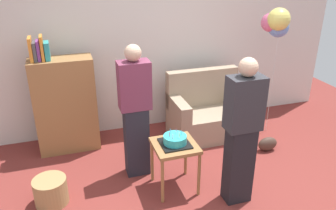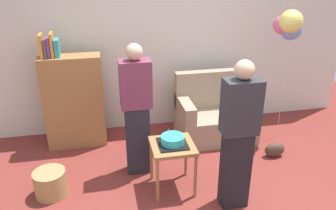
{
  "view_description": "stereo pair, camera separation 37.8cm",
  "coord_description": "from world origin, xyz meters",
  "px_view_note": "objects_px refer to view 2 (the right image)",
  "views": [
    {
      "loc": [
        -1.29,
        -2.75,
        2.51
      ],
      "look_at": [
        -0.21,
        0.59,
        0.95
      ],
      "focal_mm": 36.39,
      "sensor_mm": 36.0,
      "label": 1
    },
    {
      "loc": [
        -0.92,
        -2.85,
        2.51
      ],
      "look_at": [
        -0.21,
        0.59,
        0.95
      ],
      "focal_mm": 36.39,
      "sensor_mm": 36.0,
      "label": 2
    }
  ],
  "objects_px": {
    "side_table": "(173,151)",
    "balloon_bunch": "(289,25)",
    "handbag": "(275,150)",
    "couch": "(215,115)",
    "person_holding_cake": "(238,136)",
    "bookshelf": "(74,100)",
    "wicker_basket": "(50,183)",
    "person_blowing_candles": "(137,110)",
    "birthday_cake": "(173,140)"
  },
  "relations": [
    {
      "from": "side_table",
      "to": "balloon_bunch",
      "type": "xyz_separation_m",
      "value": [
        1.75,
        0.9,
        1.17
      ]
    },
    {
      "from": "person_blowing_candles",
      "to": "handbag",
      "type": "relative_size",
      "value": 5.82
    },
    {
      "from": "side_table",
      "to": "person_holding_cake",
      "type": "relative_size",
      "value": 0.36
    },
    {
      "from": "bookshelf",
      "to": "side_table",
      "type": "distance_m",
      "value": 1.72
    },
    {
      "from": "person_holding_cake",
      "to": "birthday_cake",
      "type": "bearing_deg",
      "value": -8.13
    },
    {
      "from": "person_blowing_candles",
      "to": "birthday_cake",
      "type": "bearing_deg",
      "value": -30.47
    },
    {
      "from": "bookshelf",
      "to": "birthday_cake",
      "type": "bearing_deg",
      "value": -49.44
    },
    {
      "from": "side_table",
      "to": "person_holding_cake",
      "type": "height_order",
      "value": "person_holding_cake"
    },
    {
      "from": "couch",
      "to": "wicker_basket",
      "type": "xyz_separation_m",
      "value": [
        -2.25,
        -0.94,
        -0.19
      ]
    },
    {
      "from": "couch",
      "to": "wicker_basket",
      "type": "relative_size",
      "value": 3.06
    },
    {
      "from": "bookshelf",
      "to": "handbag",
      "type": "xyz_separation_m",
      "value": [
        2.61,
        -0.92,
        -0.57
      ]
    },
    {
      "from": "couch",
      "to": "person_holding_cake",
      "type": "distance_m",
      "value": 1.6
    },
    {
      "from": "bookshelf",
      "to": "person_holding_cake",
      "type": "bearing_deg",
      "value": -44.94
    },
    {
      "from": "couch",
      "to": "wicker_basket",
      "type": "bearing_deg",
      "value": -157.29
    },
    {
      "from": "side_table",
      "to": "wicker_basket",
      "type": "distance_m",
      "value": 1.42
    },
    {
      "from": "person_holding_cake",
      "to": "handbag",
      "type": "relative_size",
      "value": 5.82
    },
    {
      "from": "couch",
      "to": "birthday_cake",
      "type": "height_order",
      "value": "couch"
    },
    {
      "from": "side_table",
      "to": "balloon_bunch",
      "type": "bearing_deg",
      "value": 27.03
    },
    {
      "from": "birthday_cake",
      "to": "handbag",
      "type": "relative_size",
      "value": 1.14
    },
    {
      "from": "couch",
      "to": "birthday_cake",
      "type": "xyz_separation_m",
      "value": [
        -0.88,
        -1.1,
        0.29
      ]
    },
    {
      "from": "wicker_basket",
      "to": "handbag",
      "type": "relative_size",
      "value": 1.29
    },
    {
      "from": "couch",
      "to": "bookshelf",
      "type": "height_order",
      "value": "bookshelf"
    },
    {
      "from": "bookshelf",
      "to": "handbag",
      "type": "bearing_deg",
      "value": -19.47
    },
    {
      "from": "person_holding_cake",
      "to": "balloon_bunch",
      "type": "height_order",
      "value": "balloon_bunch"
    },
    {
      "from": "person_holding_cake",
      "to": "balloon_bunch",
      "type": "xyz_separation_m",
      "value": [
        1.17,
        1.29,
        0.83
      ]
    },
    {
      "from": "bookshelf",
      "to": "wicker_basket",
      "type": "height_order",
      "value": "bookshelf"
    },
    {
      "from": "person_holding_cake",
      "to": "balloon_bunch",
      "type": "distance_m",
      "value": 1.93
    },
    {
      "from": "side_table",
      "to": "balloon_bunch",
      "type": "distance_m",
      "value": 2.29
    },
    {
      "from": "bookshelf",
      "to": "person_blowing_candles",
      "type": "relative_size",
      "value": 0.98
    },
    {
      "from": "handbag",
      "to": "person_blowing_candles",
      "type": "bearing_deg",
      "value": 178.3
    },
    {
      "from": "person_holding_cake",
      "to": "person_blowing_candles",
      "type": "bearing_deg",
      "value": -15.94
    },
    {
      "from": "side_table",
      "to": "person_blowing_candles",
      "type": "xyz_separation_m",
      "value": [
        -0.34,
        0.43,
        0.34
      ]
    },
    {
      "from": "bookshelf",
      "to": "balloon_bunch",
      "type": "height_order",
      "value": "balloon_bunch"
    },
    {
      "from": "couch",
      "to": "handbag",
      "type": "xyz_separation_m",
      "value": [
        0.62,
        -0.72,
        -0.24
      ]
    },
    {
      "from": "bookshelf",
      "to": "birthday_cake",
      "type": "xyz_separation_m",
      "value": [
        1.11,
        -1.3,
        -0.04
      ]
    },
    {
      "from": "balloon_bunch",
      "to": "birthday_cake",
      "type": "bearing_deg",
      "value": -152.97
    },
    {
      "from": "bookshelf",
      "to": "handbag",
      "type": "distance_m",
      "value": 2.82
    },
    {
      "from": "side_table",
      "to": "person_holding_cake",
      "type": "distance_m",
      "value": 0.79
    },
    {
      "from": "person_blowing_candles",
      "to": "wicker_basket",
      "type": "distance_m",
      "value": 1.27
    },
    {
      "from": "couch",
      "to": "person_holding_cake",
      "type": "relative_size",
      "value": 0.67
    },
    {
      "from": "handbag",
      "to": "balloon_bunch",
      "type": "distance_m",
      "value": 1.66
    },
    {
      "from": "bookshelf",
      "to": "birthday_cake",
      "type": "distance_m",
      "value": 1.71
    },
    {
      "from": "bookshelf",
      "to": "wicker_basket",
      "type": "relative_size",
      "value": 4.46
    },
    {
      "from": "wicker_basket",
      "to": "handbag",
      "type": "distance_m",
      "value": 2.88
    },
    {
      "from": "bookshelf",
      "to": "person_blowing_candles",
      "type": "bearing_deg",
      "value": -48.28
    },
    {
      "from": "bookshelf",
      "to": "person_holding_cake",
      "type": "xyz_separation_m",
      "value": [
        1.7,
        -1.7,
        0.16
      ]
    },
    {
      "from": "wicker_basket",
      "to": "handbag",
      "type": "height_order",
      "value": "wicker_basket"
    },
    {
      "from": "couch",
      "to": "handbag",
      "type": "relative_size",
      "value": 3.93
    },
    {
      "from": "bookshelf",
      "to": "person_holding_cake",
      "type": "height_order",
      "value": "person_holding_cake"
    },
    {
      "from": "wicker_basket",
      "to": "person_blowing_candles",
      "type": "bearing_deg",
      "value": 15.08
    }
  ]
}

